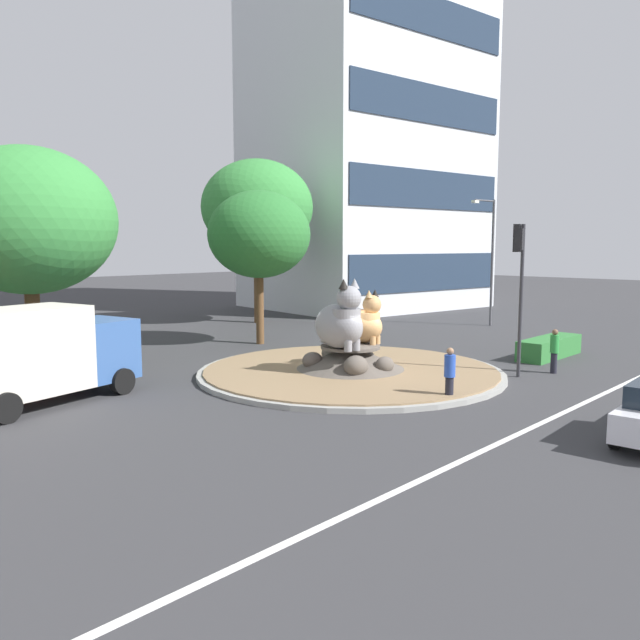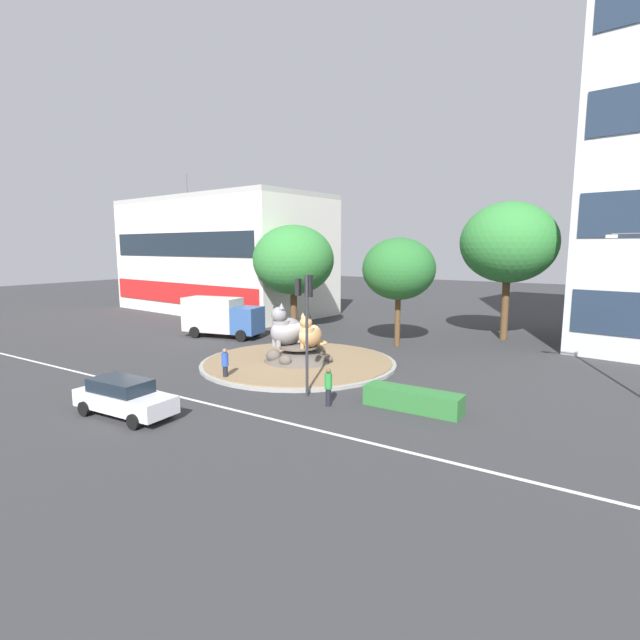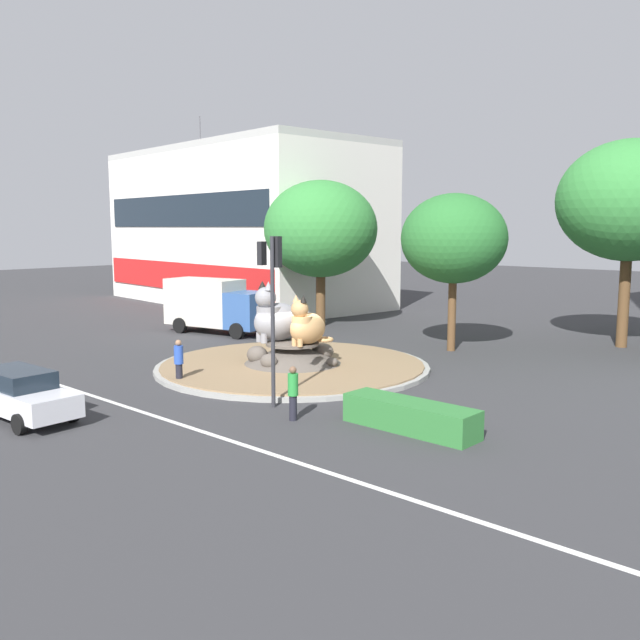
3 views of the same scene
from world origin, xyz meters
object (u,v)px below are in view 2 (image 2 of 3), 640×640
at_px(cat_statue_grey, 285,329).
at_px(third_tree_left, 293,260).
at_px(pedestrian_green_shirt, 328,386).
at_px(traffic_light_mast, 306,309).
at_px(second_tree_near_tower, 399,269).
at_px(broadleaf_tree_behind_island, 509,243).
at_px(pedestrian_blue_shirt, 225,364).
at_px(shophouse_block, 222,255).
at_px(delivery_box_truck, 221,316).
at_px(cat_statue_calico, 310,334).
at_px(sedan_on_far_lane, 124,397).

distance_m(cat_statue_grey, third_tree_left, 13.38).
bearing_deg(pedestrian_green_shirt, traffic_light_mast, -79.66).
height_order(second_tree_near_tower, pedestrian_green_shirt, second_tree_near_tower).
xyz_separation_m(broadleaf_tree_behind_island, pedestrian_blue_shirt, (-9.88, -20.59, -6.53)).
distance_m(cat_statue_grey, shophouse_block, 27.01).
height_order(shophouse_block, second_tree_near_tower, shophouse_block).
bearing_deg(delivery_box_truck, traffic_light_mast, -43.52).
bearing_deg(cat_statue_calico, broadleaf_tree_behind_island, 149.71).
bearing_deg(shophouse_block, pedestrian_blue_shirt, -39.79).
distance_m(second_tree_near_tower, pedestrian_green_shirt, 15.26).
height_order(cat_statue_calico, delivery_box_truck, cat_statue_calico).
xyz_separation_m(cat_statue_calico, pedestrian_green_shirt, (4.92, -5.76, -1.01)).
xyz_separation_m(cat_statue_grey, pedestrian_blue_shirt, (-0.32, -4.98, -1.20)).
distance_m(pedestrian_blue_shirt, sedan_on_far_lane, 6.40).
relative_size(traffic_light_mast, shophouse_block, 0.23).
bearing_deg(broadleaf_tree_behind_island, delivery_box_truck, -149.69).
bearing_deg(delivery_box_truck, second_tree_near_tower, 6.76).
height_order(cat_statue_grey, cat_statue_calico, cat_statue_grey).
height_order(broadleaf_tree_behind_island, delivery_box_truck, broadleaf_tree_behind_island).
distance_m(pedestrian_blue_shirt, delivery_box_truck, 13.25).
distance_m(cat_statue_calico, traffic_light_mast, 6.35).
xyz_separation_m(shophouse_block, pedestrian_blue_shirt, (20.76, -21.38, -5.26)).
height_order(cat_statue_calico, third_tree_left, third_tree_left).
bearing_deg(traffic_light_mast, second_tree_near_tower, -2.47).
bearing_deg(sedan_on_far_lane, cat_statue_grey, 86.77).
relative_size(cat_statue_grey, delivery_box_truck, 0.42).
bearing_deg(third_tree_left, broadleaf_tree_behind_island, 16.54).
relative_size(cat_statue_grey, broadleaf_tree_behind_island, 0.26).
relative_size(third_tree_left, pedestrian_blue_shirt, 5.07).
bearing_deg(sedan_on_far_lane, second_tree_near_tower, 76.72).
bearing_deg(pedestrian_blue_shirt, cat_statue_grey, 5.51).
height_order(cat_statue_grey, pedestrian_blue_shirt, cat_statue_grey).
distance_m(cat_statue_calico, delivery_box_truck, 12.05).
bearing_deg(traffic_light_mast, delivery_box_truck, 50.25).
xyz_separation_m(cat_statue_calico, traffic_light_mast, (3.18, -4.99, 2.30)).
xyz_separation_m(third_tree_left, sedan_on_far_lane, (7.02, -22.04, -5.20)).
height_order(cat_statue_calico, pedestrian_green_shirt, cat_statue_calico).
bearing_deg(shophouse_block, delivery_box_truck, -40.49).
height_order(traffic_light_mast, second_tree_near_tower, second_tree_near_tower).
relative_size(cat_statue_grey, cat_statue_calico, 1.28).
bearing_deg(pedestrian_green_shirt, delivery_box_truck, -87.00).
height_order(cat_statue_grey, second_tree_near_tower, second_tree_near_tower).
distance_m(broadleaf_tree_behind_island, delivery_box_truck, 23.02).
bearing_deg(third_tree_left, cat_statue_calico, -50.07).
distance_m(third_tree_left, pedestrian_blue_shirt, 17.79).
bearing_deg(traffic_light_mast, shophouse_block, 43.18).
height_order(cat_statue_calico, traffic_light_mast, traffic_light_mast).
bearing_deg(pedestrian_blue_shirt, third_tree_left, 32.57).
bearing_deg(second_tree_near_tower, sedan_on_far_lane, -100.40).
height_order(broadleaf_tree_behind_island, second_tree_near_tower, broadleaf_tree_behind_island).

